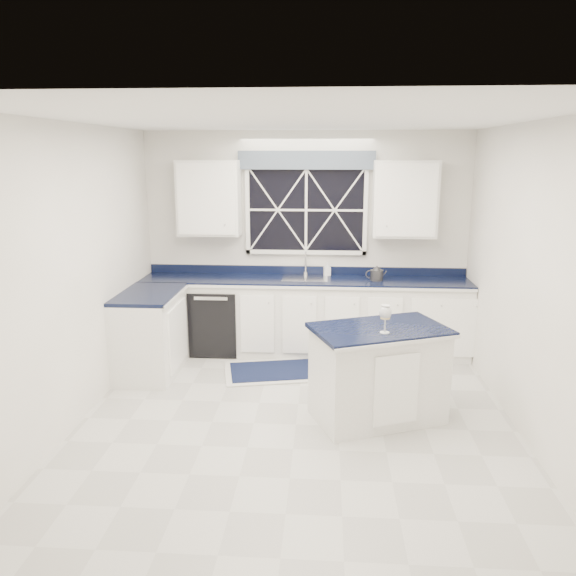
# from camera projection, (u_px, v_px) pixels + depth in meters

# --- Properties ---
(ground) EXTENTS (4.50, 4.50, 0.00)m
(ground) POSITION_uv_depth(u_px,v_px,m) (296.00, 425.00, 5.16)
(ground) COLOR beige
(ground) RESTS_ON ground
(back_wall) EXTENTS (4.00, 0.10, 2.70)m
(back_wall) POSITION_uv_depth(u_px,v_px,m) (306.00, 242.00, 7.03)
(back_wall) COLOR white
(back_wall) RESTS_ON ground
(base_cabinets) EXTENTS (3.99, 1.60, 0.90)m
(base_cabinets) POSITION_uv_depth(u_px,v_px,m) (277.00, 321.00, 6.81)
(base_cabinets) COLOR silver
(base_cabinets) RESTS_ON ground
(countertop) EXTENTS (3.98, 0.64, 0.04)m
(countertop) POSITION_uv_depth(u_px,v_px,m) (305.00, 280.00, 6.84)
(countertop) COLOR black
(countertop) RESTS_ON base_cabinets
(dishwasher) EXTENTS (0.60, 0.58, 0.82)m
(dishwasher) POSITION_uv_depth(u_px,v_px,m) (217.00, 319.00, 7.03)
(dishwasher) COLOR black
(dishwasher) RESTS_ON ground
(window) EXTENTS (1.65, 0.09, 1.26)m
(window) POSITION_uv_depth(u_px,v_px,m) (306.00, 204.00, 6.87)
(window) COLOR black
(window) RESTS_ON ground
(upper_cabinets) EXTENTS (3.10, 0.34, 0.90)m
(upper_cabinets) POSITION_uv_depth(u_px,v_px,m) (306.00, 199.00, 6.73)
(upper_cabinets) COLOR silver
(upper_cabinets) RESTS_ON ground
(faucet) EXTENTS (0.05, 0.20, 0.30)m
(faucet) POSITION_uv_depth(u_px,v_px,m) (306.00, 263.00, 6.98)
(faucet) COLOR silver
(faucet) RESTS_ON countertop
(island) EXTENTS (1.38, 1.11, 0.89)m
(island) POSITION_uv_depth(u_px,v_px,m) (378.00, 373.00, 5.19)
(island) COLOR silver
(island) RESTS_ON ground
(rug) EXTENTS (1.34, 0.98, 0.02)m
(rug) POSITION_uv_depth(u_px,v_px,m) (279.00, 371.00, 6.41)
(rug) COLOR beige
(rug) RESTS_ON ground
(kettle) EXTENTS (0.26, 0.16, 0.18)m
(kettle) POSITION_uv_depth(u_px,v_px,m) (376.00, 274.00, 6.73)
(kettle) COLOR #323235
(kettle) RESTS_ON countertop
(wine_glass) EXTENTS (0.11, 0.11, 0.25)m
(wine_glass) POSITION_uv_depth(u_px,v_px,m) (385.00, 314.00, 4.89)
(wine_glass) COLOR silver
(wine_glass) RESTS_ON island
(soap_bottle) EXTENTS (0.09, 0.10, 0.16)m
(soap_bottle) POSITION_uv_depth(u_px,v_px,m) (327.00, 269.00, 7.01)
(soap_bottle) COLOR silver
(soap_bottle) RESTS_ON countertop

